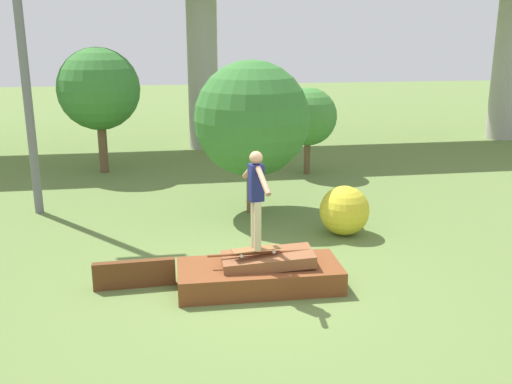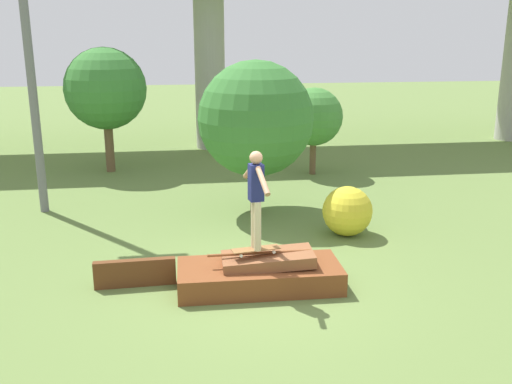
# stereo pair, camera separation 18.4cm
# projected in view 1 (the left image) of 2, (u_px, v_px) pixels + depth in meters

# --- Properties ---
(ground_plane) EXTENTS (80.00, 80.00, 0.00)m
(ground_plane) POSITION_uv_depth(u_px,v_px,m) (259.00, 287.00, 9.71)
(ground_plane) COLOR olive
(scrap_pile) EXTENTS (2.77, 1.20, 0.64)m
(scrap_pile) POSITION_uv_depth(u_px,v_px,m) (261.00, 274.00, 9.65)
(scrap_pile) COLOR brown
(scrap_pile) RESTS_ON ground_plane
(scrap_plank_loose) EXTENTS (1.38, 0.19, 0.47)m
(scrap_plank_loose) POSITION_uv_depth(u_px,v_px,m) (134.00, 274.00, 9.65)
(scrap_plank_loose) COLOR #5B3319
(scrap_plank_loose) RESTS_ON ground_plane
(skateboard) EXTENTS (0.83, 0.34, 0.09)m
(skateboard) POSITION_uv_depth(u_px,v_px,m) (256.00, 249.00, 9.44)
(skateboard) COLOR brown
(skateboard) RESTS_ON scrap_pile
(skater) EXTENTS (0.28, 1.25, 1.64)m
(skater) POSITION_uv_depth(u_px,v_px,m) (256.00, 193.00, 9.18)
(skater) COLOR #C6B78E
(skater) RESTS_ON skateboard
(utility_pole) EXTENTS (1.30, 0.20, 7.81)m
(utility_pole) POSITION_uv_depth(u_px,v_px,m) (21.00, 40.00, 12.66)
(utility_pole) COLOR slate
(utility_pole) RESTS_ON ground_plane
(tree_behind_left) EXTENTS (2.46, 2.46, 3.79)m
(tree_behind_left) POSITION_uv_depth(u_px,v_px,m) (99.00, 89.00, 17.07)
(tree_behind_left) COLOR brown
(tree_behind_left) RESTS_ON ground_plane
(tree_behind_right) EXTENTS (1.73, 1.73, 2.63)m
(tree_behind_right) POSITION_uv_depth(u_px,v_px,m) (308.00, 117.00, 17.05)
(tree_behind_right) COLOR brown
(tree_behind_right) RESTS_ON ground_plane
(tree_mid_back) EXTENTS (2.69, 2.69, 3.60)m
(tree_mid_back) POSITION_uv_depth(u_px,v_px,m) (252.00, 119.00, 13.17)
(tree_mid_back) COLOR brown
(tree_mid_back) RESTS_ON ground_plane
(bush_yellow_flowering) EXTENTS (1.06, 1.06, 1.06)m
(bush_yellow_flowering) POSITION_uv_depth(u_px,v_px,m) (344.00, 211.00, 12.11)
(bush_yellow_flowering) COLOR gold
(bush_yellow_flowering) RESTS_ON ground_plane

